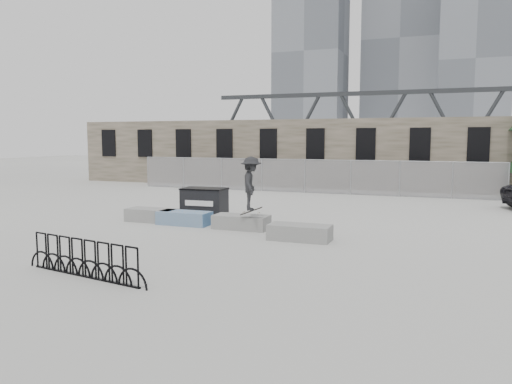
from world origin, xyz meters
TOP-DOWN VIEW (x-y plane):
  - ground at (0.00, 0.00)m, footprint 120.00×120.00m
  - stone_wall at (0.00, 16.24)m, footprint 36.00×2.58m
  - chainlink_fence at (-0.00, 12.50)m, footprint 22.06×0.06m
  - planter_far_left at (-2.89, 0.29)m, footprint 2.00×0.90m
  - planter_center_left at (-1.32, 0.09)m, footprint 2.00×0.90m
  - planter_center_right at (1.05, 0.02)m, footprint 2.00×0.90m
  - planter_offset at (3.58, -1.16)m, footprint 2.00×0.90m
  - dumpster at (-1.51, 2.15)m, footprint 1.88×1.20m
  - bike_rack at (-0.00, -7.12)m, footprint 3.98×0.79m
  - skyline_towers at (-1.01, 93.81)m, footprint 58.00×28.00m
  - truss_bridge at (10.00, 55.00)m, footprint 70.00×3.00m
  - skateboarder at (1.60, -0.40)m, footprint 1.05×1.37m

SIDE VIEW (x-z plane):
  - ground at x=0.00m, z-range 0.00..0.00m
  - planter_far_left at x=-2.89m, z-range 0.02..0.53m
  - planter_center_left at x=-1.32m, z-range 0.02..0.53m
  - planter_center_right at x=1.05m, z-range 0.02..0.53m
  - planter_offset at x=3.58m, z-range 0.02..0.53m
  - bike_rack at x=0.00m, z-range -0.01..0.89m
  - dumpster at x=-1.51m, z-range 0.01..1.21m
  - chainlink_fence at x=0.00m, z-range 0.03..2.05m
  - skateboarder at x=1.60m, z-range 0.67..2.73m
  - stone_wall at x=0.00m, z-range 0.01..4.51m
  - truss_bridge at x=10.00m, z-range -0.77..9.03m
  - skyline_towers at x=-1.01m, z-range -3.21..44.79m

